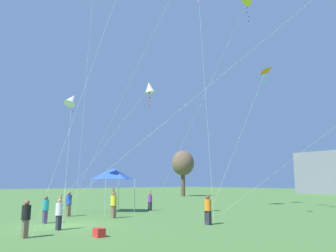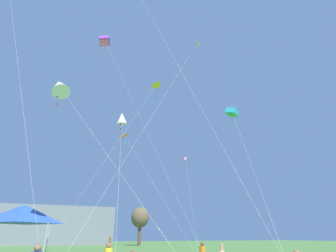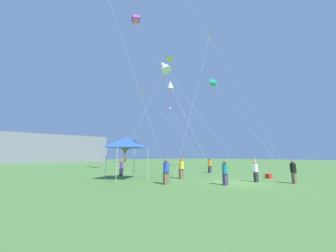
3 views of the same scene
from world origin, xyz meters
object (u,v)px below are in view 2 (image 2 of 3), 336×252
Objects in this scene: kite_purple_box_5 at (104,41)px; kite_orange_delta_9 at (125,136)px; kite_yellow_delta_4 at (195,47)px; kite_yellow_delta_6 at (156,87)px; kite_white_diamond_0 at (122,118)px; kite_pink_diamond_1 at (185,158)px; kite_cyan_box_8 at (232,112)px; kite_white_diamond_2 at (60,87)px; festival_tent at (23,214)px.

kite_orange_delta_9 is at bearing 52.04° from kite_purple_box_5.
kite_purple_box_5 is at bearing 132.98° from kite_yellow_delta_4.
kite_orange_delta_9 is at bearing 112.52° from kite_yellow_delta_6.
kite_yellow_delta_4 is at bearing -8.66° from kite_white_diamond_0.
kite_pink_diamond_1 is 1.23× the size of kite_cyan_box_8.
kite_white_diamond_2 is at bearing -158.62° from kite_yellow_delta_4.
kite_white_diamond_2 is 18.28m from kite_orange_delta_9.
kite_purple_box_5 is 10.98m from kite_orange_delta_9.
festival_tent is 0.38× the size of kite_white_diamond_2.
kite_pink_diamond_1 is 1.07× the size of kite_yellow_delta_4.
festival_tent is 0.19× the size of kite_pink_diamond_1.
festival_tent is 0.17× the size of kite_purple_box_5.
kite_yellow_delta_6 is at bearing 171.16° from kite_cyan_box_8.
kite_white_diamond_0 is 0.53× the size of kite_pink_diamond_1.
kite_purple_box_5 is at bearing 62.52° from festival_tent.
kite_yellow_delta_4 is (5.78, -0.88, 7.44)m from kite_white_diamond_0.
kite_yellow_delta_6 is 1.13× the size of kite_cyan_box_8.
festival_tent is 18.57m from kite_yellow_delta_6.
kite_orange_delta_9 is at bearing 68.24° from kite_white_diamond_2.
kite_yellow_delta_4 is at bearing -3.05° from festival_tent.
kite_yellow_delta_4 is (10.84, -0.58, 14.15)m from festival_tent.
kite_orange_delta_9 is at bearing 77.82° from kite_white_diamond_0.
kite_pink_diamond_1 reaches higher than kite_orange_delta_9.
kite_cyan_box_8 is at bearing -5.55° from kite_purple_box_5.
kite_cyan_box_8 is (14.82, -1.44, -6.85)m from kite_purple_box_5.
kite_white_diamond_0 is 13.92m from kite_purple_box_5.
kite_pink_diamond_1 is 21.70m from kite_purple_box_5.
kite_purple_box_5 is at bearing 174.45° from kite_cyan_box_8.
kite_purple_box_5 is (-15.38, -12.71, 8.53)m from kite_pink_diamond_1.
kite_cyan_box_8 is 12.85m from kite_orange_delta_9.
kite_cyan_box_8 reaches higher than kite_orange_delta_9.
kite_purple_box_5 reaches higher than kite_yellow_delta_4.
festival_tent is at bearing -163.01° from kite_cyan_box_8.
kite_white_diamond_2 is (1.01, -4.43, 5.78)m from festival_tent.
kite_yellow_delta_6 reaches higher than kite_orange_delta_9.
kite_purple_box_5 is 1.68× the size of kite_orange_delta_9.
kite_pink_diamond_1 is at bearing 87.74° from kite_cyan_box_8.
kite_cyan_box_8 is (18.51, 5.66, 11.93)m from festival_tent.
kite_cyan_box_8 is at bearing 21.70° from kite_white_diamond_0.
kite_white_diamond_0 is at bearing 3.43° from festival_tent.
kite_white_diamond_2 is 0.54× the size of kite_yellow_delta_6.
kite_purple_box_5 is 7.59m from kite_yellow_delta_6.
kite_white_diamond_0 is at bearing -125.69° from kite_pink_diamond_1.
kite_white_diamond_2 is 0.72× the size of kite_orange_delta_9.
kite_white_diamond_0 is 11.08m from kite_yellow_delta_6.
kite_pink_diamond_1 is 1.45× the size of kite_orange_delta_9.
kite_cyan_box_8 is at bearing -30.69° from kite_orange_delta_9.
kite_purple_box_5 reaches higher than kite_white_diamond_2.
kite_white_diamond_2 is at bearing -127.30° from kite_yellow_delta_6.
kite_pink_diamond_1 is (14.01, 19.50, 3.55)m from kite_white_diamond_0.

